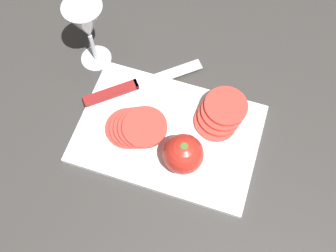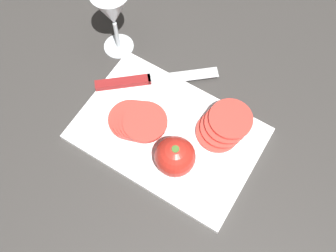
{
  "view_description": "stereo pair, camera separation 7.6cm",
  "coord_description": "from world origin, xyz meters",
  "px_view_note": "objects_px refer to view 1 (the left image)",
  "views": [
    {
      "loc": [
        -0.08,
        0.29,
        0.73
      ],
      "look_at": [
        0.02,
        -0.02,
        0.04
      ],
      "focal_mm": 42.0,
      "sensor_mm": 36.0,
      "label": 1
    },
    {
      "loc": [
        -0.15,
        0.25,
        0.73
      ],
      "look_at": [
        0.02,
        -0.02,
        0.04
      ],
      "focal_mm": 42.0,
      "sensor_mm": 36.0,
      "label": 2
    }
  ],
  "objects_px": {
    "knife": "(123,89)",
    "tomato_slice_stack_far": "(221,114)",
    "wine_glass": "(87,24)",
    "tomato_slice_stack_near": "(136,128)",
    "whole_tomato": "(183,154)"
  },
  "relations": [
    {
      "from": "wine_glass",
      "to": "knife",
      "type": "relative_size",
      "value": 0.77
    },
    {
      "from": "wine_glass",
      "to": "tomato_slice_stack_far",
      "type": "relative_size",
      "value": 1.44
    },
    {
      "from": "wine_glass",
      "to": "knife",
      "type": "xyz_separation_m",
      "value": [
        -0.09,
        0.06,
        -0.1
      ]
    },
    {
      "from": "knife",
      "to": "tomato_slice_stack_far",
      "type": "height_order",
      "value": "tomato_slice_stack_far"
    },
    {
      "from": "wine_glass",
      "to": "tomato_slice_stack_near",
      "type": "distance_m",
      "value": 0.23
    },
    {
      "from": "knife",
      "to": "tomato_slice_stack_near",
      "type": "bearing_deg",
      "value": -94.81
    },
    {
      "from": "wine_glass",
      "to": "tomato_slice_stack_far",
      "type": "bearing_deg",
      "value": 168.15
    },
    {
      "from": "wine_glass",
      "to": "whole_tomato",
      "type": "bearing_deg",
      "value": 145.28
    },
    {
      "from": "knife",
      "to": "tomato_slice_stack_near",
      "type": "xyz_separation_m",
      "value": [
        -0.06,
        0.08,
        0.01
      ]
    },
    {
      "from": "wine_glass",
      "to": "tomato_slice_stack_far",
      "type": "height_order",
      "value": "wine_glass"
    },
    {
      "from": "wine_glass",
      "to": "tomato_slice_stack_near",
      "type": "relative_size",
      "value": 1.32
    },
    {
      "from": "whole_tomato",
      "to": "tomato_slice_stack_near",
      "type": "height_order",
      "value": "whole_tomato"
    },
    {
      "from": "whole_tomato",
      "to": "tomato_slice_stack_far",
      "type": "height_order",
      "value": "whole_tomato"
    },
    {
      "from": "whole_tomato",
      "to": "knife",
      "type": "xyz_separation_m",
      "value": [
        0.16,
        -0.11,
        -0.03
      ]
    },
    {
      "from": "knife",
      "to": "whole_tomato",
      "type": "bearing_deg",
      "value": -74.46
    }
  ]
}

